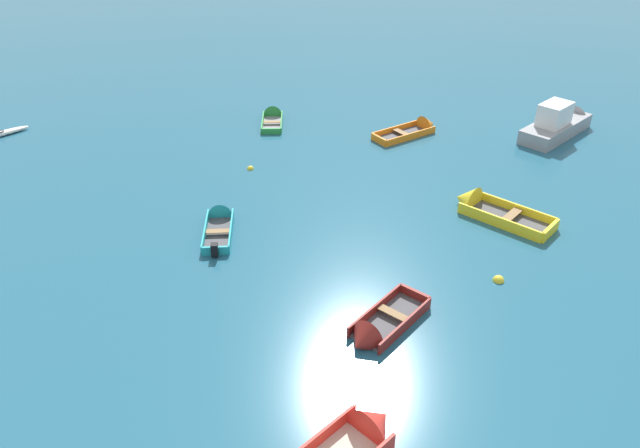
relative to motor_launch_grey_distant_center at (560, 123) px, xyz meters
name	(u,v)px	position (x,y,z in m)	size (l,w,h in m)	color
motor_launch_grey_distant_center	(560,123)	(0.00, 0.00, 0.00)	(5.71, 4.38, 2.27)	gray
rowboat_red_far_right	(353,444)	(-16.66, -17.78, -0.40)	(4.31, 3.40, 1.31)	beige
rowboat_turquoise_midfield_left	(220,221)	(-19.12, -5.72, -0.46)	(1.56, 3.67, 1.00)	#4C4C51
kayak_white_center	(1,134)	(-30.13, 6.40, -0.49)	(2.85, 2.02, 0.29)	white
rowboat_green_back_row_center	(273,117)	(-15.14, 5.59, -0.48)	(1.67, 3.32, 1.04)	gray
rowboat_yellow_midfield_right	(482,207)	(-7.94, -7.07, -0.41)	(3.74, 4.37, 1.43)	#4C4C51
rowboat_orange_cluster_outer	(419,128)	(-7.44, 1.97, -0.46)	(4.21, 2.65, 1.19)	#4C4C51
rowboat_maroon_near_left	(375,332)	(-14.84, -13.73, -0.44)	(3.48, 3.06, 1.15)	#4C4C51
mooring_buoy_trailing	(250,169)	(-17.23, -0.73, -0.63)	(0.33, 0.33, 0.33)	yellow
mooring_buoy_near_foreground	(498,281)	(-9.57, -11.87, -0.63)	(0.42, 0.42, 0.42)	yellow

